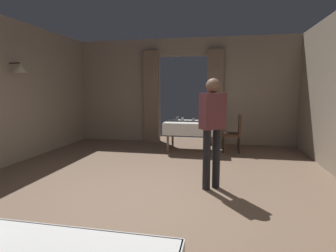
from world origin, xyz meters
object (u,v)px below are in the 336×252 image
at_px(chair_mid_right, 235,131).
at_px(glass_mid_b, 204,119).
at_px(glass_mid_a, 193,119).
at_px(glass_mid_c, 177,118).
at_px(dining_table_mid, 192,126).
at_px(person_waiter_by_doorway, 212,124).
at_px(glass_mid_d, 182,119).

distance_m(chair_mid_right, glass_mid_b, 0.82).
xyz_separation_m(glass_mid_a, glass_mid_c, (-0.45, 0.13, 0.01)).
height_order(dining_table_mid, glass_mid_b, glass_mid_b).
bearing_deg(dining_table_mid, glass_mid_a, 80.43).
height_order(glass_mid_c, person_waiter_by_doorway, person_waiter_by_doorway).
bearing_deg(dining_table_mid, glass_mid_b, 34.98).
bearing_deg(person_waiter_by_doorway, chair_mid_right, 80.20).
bearing_deg(glass_mid_b, glass_mid_d, -160.22).
distance_m(glass_mid_b, glass_mid_d, 0.58).
distance_m(glass_mid_a, person_waiter_by_doorway, 2.79).
relative_size(glass_mid_a, person_waiter_by_doorway, 0.05).
relative_size(dining_table_mid, glass_mid_a, 16.69).
relative_size(glass_mid_b, glass_mid_c, 0.97).
height_order(glass_mid_c, glass_mid_d, glass_mid_d).
bearing_deg(person_waiter_by_doorway, glass_mid_b, 96.11).
relative_size(chair_mid_right, glass_mid_a, 11.53).
bearing_deg(glass_mid_d, glass_mid_a, 25.17).
distance_m(chair_mid_right, glass_mid_a, 1.07).
distance_m(dining_table_mid, glass_mid_c, 0.53).
bearing_deg(dining_table_mid, glass_mid_d, 177.10).
height_order(glass_mid_b, glass_mid_d, glass_mid_d).
xyz_separation_m(glass_mid_d, person_waiter_by_doorway, (0.84, -2.59, 0.22)).
xyz_separation_m(dining_table_mid, person_waiter_by_doorway, (0.59, -2.58, 0.38)).
xyz_separation_m(glass_mid_c, glass_mid_d, (0.18, -0.26, 0.00)).
bearing_deg(glass_mid_c, person_waiter_by_doorway, -70.26).
xyz_separation_m(glass_mid_b, glass_mid_c, (-0.73, 0.07, 0.00)).
height_order(glass_mid_a, glass_mid_b, glass_mid_b).
height_order(dining_table_mid, chair_mid_right, chair_mid_right).
relative_size(dining_table_mid, glass_mid_b, 14.23).
relative_size(glass_mid_b, person_waiter_by_doorway, 0.06).
bearing_deg(person_waiter_by_doorway, dining_table_mid, 102.98).
bearing_deg(chair_mid_right, glass_mid_a, 178.23).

